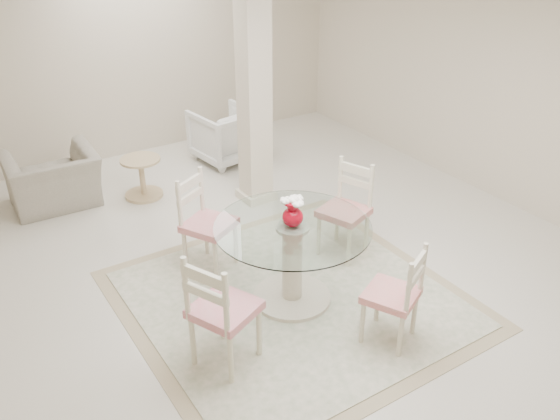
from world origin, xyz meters
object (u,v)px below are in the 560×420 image
dining_table (292,263)px  dining_chair_east (348,202)px  dining_chair_west (218,305)px  armchair_white (225,135)px  dining_chair_north (203,216)px  column (254,91)px  red_vase (293,212)px  recliner_taupe (53,180)px  dining_chair_south (400,290)px  side_table (142,179)px

dining_table → dining_chair_east: 1.03m
dining_chair_west → dining_table: bearing=-90.8°
armchair_white → dining_chair_north: bearing=50.2°
column → red_vase: size_ratio=9.72×
column → recliner_taupe: (-2.08, 1.16, -1.02)m
dining_table → recliner_taupe: (-1.32, 3.08, -0.07)m
column → dining_chair_east: 1.72m
dining_table → dining_chair_north: (-0.41, 0.93, 0.17)m
dining_chair_north → column: bearing=11.6°
red_vase → dining_chair_north: 1.08m
dining_chair_east → dining_chair_south: dining_chair_east is taller
dining_chair_east → armchair_white: size_ratio=1.35×
column → red_vase: 2.12m
column → dining_chair_south: bearing=-97.2°
armchair_white → dining_table: bearing=64.9°
dining_chair_south → recliner_taupe: (-1.72, 4.02, -0.20)m
red_vase → dining_chair_north: size_ratio=0.26×
column → dining_chair_east: bearing=-83.6°
dining_chair_east → red_vase: bearing=-87.5°
dining_chair_south → side_table: (-0.77, 3.66, -0.30)m
dining_chair_north → recliner_taupe: 2.35m
column → dining_chair_south: 3.00m
dining_table → dining_chair_south: (0.40, -0.93, 0.13)m
red_vase → dining_chair_south: bearing=-66.6°
dining_table → red_vase: red_vase is taller
recliner_taupe → side_table: bearing=161.3°
dining_chair_west → dining_chair_south: dining_chair_west is taller
dining_chair_east → dining_chair_north: 1.45m
side_table → dining_chair_south: bearing=-78.2°
dining_table → red_vase: bearing=-18.4°
dining_chair_west → side_table: size_ratio=2.26×
dining_chair_east → dining_chair_west: (-1.88, -0.81, 0.03)m
red_vase → dining_chair_north: (-0.41, 0.93, -0.35)m
column → dining_chair_north: bearing=-139.8°
dining_chair_north → dining_chair_west: (-0.53, -1.34, 0.02)m
dining_table → side_table: size_ratio=2.73×
dining_chair_west → armchair_white: 4.08m
dining_table → dining_chair_west: dining_chair_west is taller
dining_chair_east → dining_chair_south: 1.43m
recliner_taupe → armchair_white: bearing=-176.1°
recliner_taupe → side_table: 1.03m
dining_chair_west → column: bearing=-60.3°
dining_table → dining_chair_north: 1.03m
dining_chair_south → side_table: dining_chair_south is taller
dining_chair_north → side_table: bearing=59.9°
column → dining_table: size_ratio=1.98×
column → dining_chair_east: (0.17, -1.53, -0.78)m
dining_table → dining_chair_east: (0.94, 0.40, 0.17)m
column → side_table: size_ratio=5.41×
dining_chair_west → side_table: bearing=-34.6°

